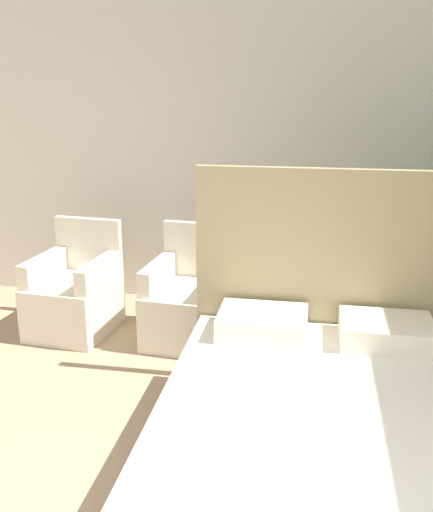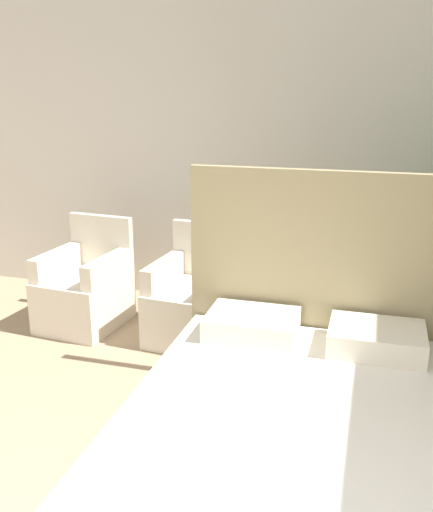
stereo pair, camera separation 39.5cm
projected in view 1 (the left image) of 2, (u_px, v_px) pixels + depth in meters
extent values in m
cube|color=silver|center=(245.00, 141.00, 4.86)|extent=(10.00, 0.06, 2.90)
cube|color=#8C7A5B|center=(320.00, 480.00, 2.68)|extent=(1.60, 2.18, 0.28)
cube|color=silver|center=(322.00, 436.00, 2.61)|extent=(1.56, 2.13, 0.20)
cube|color=tan|center=(325.00, 284.00, 3.57)|extent=(1.63, 0.06, 1.45)
cube|color=silver|center=(263.00, 323.00, 3.43)|extent=(0.53, 0.40, 0.14)
cube|color=silver|center=(386.00, 332.00, 3.31)|extent=(0.53, 0.40, 0.14)
cube|color=beige|center=(74.00, 306.00, 4.57)|extent=(0.64, 0.73, 0.42)
cube|color=beige|center=(89.00, 244.00, 4.73)|extent=(0.58, 0.12, 0.44)
cube|color=beige|center=(44.00, 267.00, 4.54)|extent=(0.16, 0.62, 0.19)
cube|color=beige|center=(99.00, 272.00, 4.42)|extent=(0.16, 0.62, 0.19)
cube|color=beige|center=(188.00, 314.00, 4.42)|extent=(0.64, 0.73, 0.42)
cube|color=beige|center=(199.00, 249.00, 4.58)|extent=(0.58, 0.11, 0.44)
cube|color=beige|center=(158.00, 274.00, 4.39)|extent=(0.15, 0.62, 0.19)
cube|color=beige|center=(218.00, 279.00, 4.27)|extent=(0.15, 0.62, 0.19)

